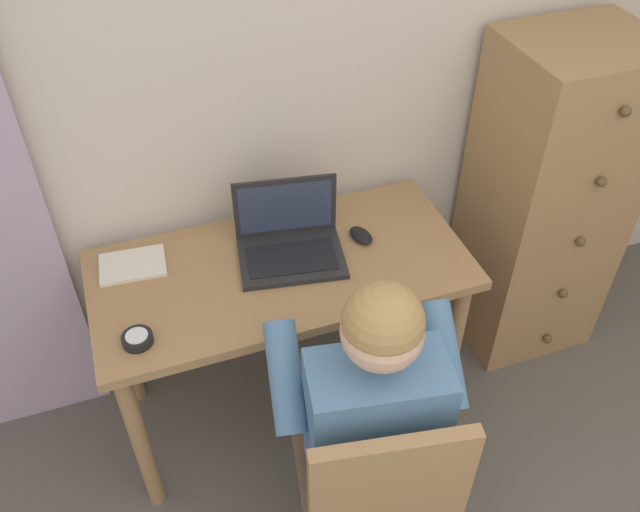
{
  "coord_description": "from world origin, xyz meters",
  "views": [
    {
      "loc": [
        -0.65,
        0.28,
        2.24
      ],
      "look_at": [
        -0.14,
        1.74,
        0.84
      ],
      "focal_mm": 37.88,
      "sensor_mm": 36.0,
      "label": 1
    }
  ],
  "objects_px": {
    "person_seated": "(364,394)",
    "desk_clock": "(137,339)",
    "desk": "(282,291)",
    "dresser": "(544,204)",
    "laptop": "(289,240)",
    "chair": "(377,485)",
    "notebook_pad": "(133,265)",
    "computer_mouse": "(361,235)"
  },
  "relations": [
    {
      "from": "desk",
      "to": "desk_clock",
      "type": "relative_size",
      "value": 13.61
    },
    {
      "from": "chair",
      "to": "person_seated",
      "type": "distance_m",
      "value": 0.26
    },
    {
      "from": "dresser",
      "to": "laptop",
      "type": "distance_m",
      "value": 1.03
    },
    {
      "from": "chair",
      "to": "computer_mouse",
      "type": "distance_m",
      "value": 0.81
    },
    {
      "from": "laptop",
      "to": "computer_mouse",
      "type": "bearing_deg",
      "value": -3.99
    },
    {
      "from": "desk",
      "to": "desk_clock",
      "type": "height_order",
      "value": "desk_clock"
    },
    {
      "from": "laptop",
      "to": "desk_clock",
      "type": "distance_m",
      "value": 0.58
    },
    {
      "from": "person_seated",
      "to": "desk_clock",
      "type": "height_order",
      "value": "person_seated"
    },
    {
      "from": "desk",
      "to": "laptop",
      "type": "relative_size",
      "value": 3.26
    },
    {
      "from": "laptop",
      "to": "desk_clock",
      "type": "xyz_separation_m",
      "value": [
        -0.53,
        -0.23,
        -0.04
      ]
    },
    {
      "from": "dresser",
      "to": "laptop",
      "type": "xyz_separation_m",
      "value": [
        -1.02,
        -0.03,
        0.14
      ]
    },
    {
      "from": "dresser",
      "to": "person_seated",
      "type": "xyz_separation_m",
      "value": [
        -0.98,
        -0.59,
        0.01
      ]
    },
    {
      "from": "person_seated",
      "to": "notebook_pad",
      "type": "height_order",
      "value": "person_seated"
    },
    {
      "from": "person_seated",
      "to": "desk_clock",
      "type": "bearing_deg",
      "value": 149.73
    },
    {
      "from": "computer_mouse",
      "to": "notebook_pad",
      "type": "relative_size",
      "value": 0.48
    },
    {
      "from": "desk",
      "to": "dresser",
      "type": "xyz_separation_m",
      "value": [
        1.07,
        0.09,
        0.03
      ]
    },
    {
      "from": "dresser",
      "to": "notebook_pad",
      "type": "height_order",
      "value": "dresser"
    },
    {
      "from": "computer_mouse",
      "to": "notebook_pad",
      "type": "height_order",
      "value": "computer_mouse"
    },
    {
      "from": "desk_clock",
      "to": "notebook_pad",
      "type": "distance_m",
      "value": 0.33
    },
    {
      "from": "dresser",
      "to": "chair",
      "type": "xyz_separation_m",
      "value": [
        -1.01,
        -0.77,
        -0.17
      ]
    },
    {
      "from": "dresser",
      "to": "notebook_pad",
      "type": "distance_m",
      "value": 1.53
    },
    {
      "from": "computer_mouse",
      "to": "laptop",
      "type": "bearing_deg",
      "value": 161.1
    },
    {
      "from": "chair",
      "to": "notebook_pad",
      "type": "relative_size",
      "value": 4.13
    },
    {
      "from": "person_seated",
      "to": "computer_mouse",
      "type": "height_order",
      "value": "person_seated"
    },
    {
      "from": "person_seated",
      "to": "desk_clock",
      "type": "distance_m",
      "value": 0.67
    },
    {
      "from": "computer_mouse",
      "to": "notebook_pad",
      "type": "distance_m",
      "value": 0.76
    },
    {
      "from": "desk",
      "to": "laptop",
      "type": "height_order",
      "value": "laptop"
    },
    {
      "from": "notebook_pad",
      "to": "dresser",
      "type": "bearing_deg",
      "value": 1.92
    },
    {
      "from": "desk",
      "to": "computer_mouse",
      "type": "bearing_deg",
      "value": 7.72
    },
    {
      "from": "laptop",
      "to": "desk_clock",
      "type": "height_order",
      "value": "laptop"
    },
    {
      "from": "dresser",
      "to": "person_seated",
      "type": "distance_m",
      "value": 1.15
    },
    {
      "from": "laptop",
      "to": "notebook_pad",
      "type": "distance_m",
      "value": 0.51
    },
    {
      "from": "desk",
      "to": "computer_mouse",
      "type": "height_order",
      "value": "computer_mouse"
    },
    {
      "from": "dresser",
      "to": "computer_mouse",
      "type": "height_order",
      "value": "dresser"
    },
    {
      "from": "chair",
      "to": "laptop",
      "type": "height_order",
      "value": "laptop"
    },
    {
      "from": "person_seated",
      "to": "chair",
      "type": "bearing_deg",
      "value": -98.6
    },
    {
      "from": "dresser",
      "to": "laptop",
      "type": "relative_size",
      "value": 3.5
    },
    {
      "from": "chair",
      "to": "person_seated",
      "type": "bearing_deg",
      "value": 81.4
    },
    {
      "from": "desk_clock",
      "to": "chair",
      "type": "bearing_deg",
      "value": -43.3
    },
    {
      "from": "person_seated",
      "to": "computer_mouse",
      "type": "bearing_deg",
      "value": 69.34
    },
    {
      "from": "desk",
      "to": "desk_clock",
      "type": "bearing_deg",
      "value": -160.36
    },
    {
      "from": "laptop",
      "to": "computer_mouse",
      "type": "height_order",
      "value": "laptop"
    }
  ]
}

